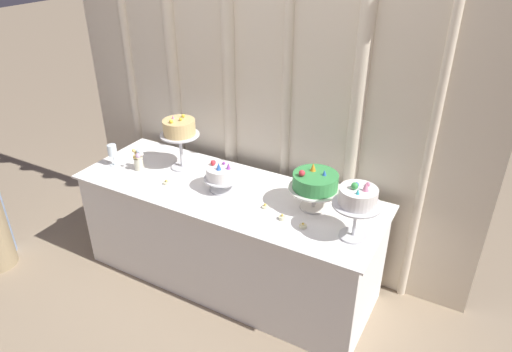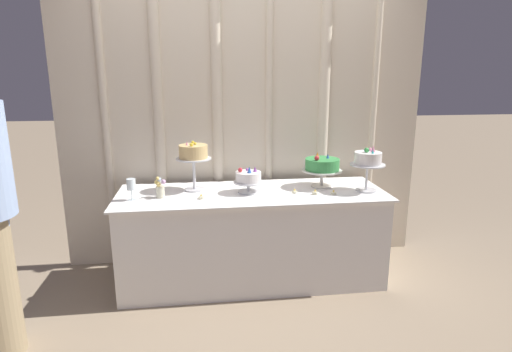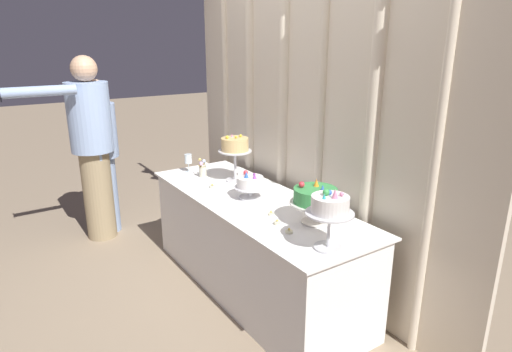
# 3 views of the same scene
# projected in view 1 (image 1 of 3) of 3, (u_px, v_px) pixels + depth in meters

# --- Properties ---
(ground_plane) EXTENTS (24.00, 24.00, 0.00)m
(ground_plane) POSITION_uv_depth(u_px,v_px,m) (222.00, 285.00, 3.23)
(ground_plane) COLOR gray
(draped_curtain) EXTENTS (3.03, 0.15, 2.77)m
(draped_curtain) POSITION_uv_depth(u_px,v_px,m) (259.00, 63.00, 2.97)
(draped_curtain) COLOR beige
(draped_curtain) RESTS_ON ground_plane
(cake_table) EXTENTS (2.03, 0.71, 0.72)m
(cake_table) POSITION_uv_depth(u_px,v_px,m) (228.00, 236.00, 3.13)
(cake_table) COLOR white
(cake_table) RESTS_ON ground_plane
(cake_display_leftmost) EXTENTS (0.27, 0.27, 0.38)m
(cake_display_leftmost) POSITION_uv_depth(u_px,v_px,m) (179.00, 131.00, 3.09)
(cake_display_leftmost) COLOR silver
(cake_display_leftmost) RESTS_ON cake_table
(cake_display_midleft) EXTENTS (0.23, 0.23, 0.21)m
(cake_display_midleft) POSITION_uv_depth(u_px,v_px,m) (221.00, 175.00, 2.91)
(cake_display_midleft) COLOR silver
(cake_display_midleft) RESTS_ON cake_table
(cake_display_midright) EXTENTS (0.31, 0.31, 0.28)m
(cake_display_midright) POSITION_uv_depth(u_px,v_px,m) (315.00, 183.00, 2.70)
(cake_display_midright) COLOR silver
(cake_display_midright) RESTS_ON cake_table
(cake_display_rightmost) EXTENTS (0.26, 0.26, 0.35)m
(cake_display_rightmost) POSITION_uv_depth(u_px,v_px,m) (358.00, 200.00, 2.41)
(cake_display_rightmost) COLOR silver
(cake_display_rightmost) RESTS_ON cake_table
(wine_glass) EXTENTS (0.06, 0.06, 0.16)m
(wine_glass) POSITION_uv_depth(u_px,v_px,m) (112.00, 151.00, 3.20)
(wine_glass) COLOR silver
(wine_glass) RESTS_ON cake_table
(flower_vase) EXTENTS (0.09, 0.09, 0.16)m
(flower_vase) POSITION_uv_depth(u_px,v_px,m) (138.00, 160.00, 3.17)
(flower_vase) COLOR beige
(flower_vase) RESTS_ON cake_table
(tealight_far_left) EXTENTS (0.04, 0.04, 0.03)m
(tealight_far_left) POSITION_uv_depth(u_px,v_px,m) (166.00, 183.00, 3.02)
(tealight_far_left) COLOR beige
(tealight_far_left) RESTS_ON cake_table
(tealight_near_left) EXTENTS (0.04, 0.04, 0.03)m
(tealight_near_left) POSITION_uv_depth(u_px,v_px,m) (265.00, 207.00, 2.77)
(tealight_near_left) COLOR beige
(tealight_near_left) RESTS_ON cake_table
(tealight_near_right) EXTENTS (0.04, 0.04, 0.04)m
(tealight_near_right) POSITION_uv_depth(u_px,v_px,m) (282.00, 218.00, 2.66)
(tealight_near_right) COLOR beige
(tealight_near_right) RESTS_ON cake_table
(tealight_far_right) EXTENTS (0.04, 0.04, 0.03)m
(tealight_far_right) POSITION_uv_depth(u_px,v_px,m) (303.00, 226.00, 2.59)
(tealight_far_right) COLOR beige
(tealight_far_right) RESTS_ON cake_table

